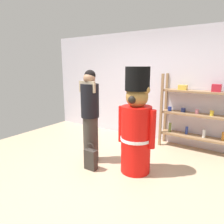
# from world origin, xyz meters

# --- Properties ---
(ground_plane) EXTENTS (6.40, 6.40, 0.00)m
(ground_plane) POSITION_xyz_m (0.00, 0.00, 0.00)
(ground_plane) COLOR tan
(back_wall) EXTENTS (6.40, 0.12, 2.60)m
(back_wall) POSITION_xyz_m (0.00, 2.20, 1.30)
(back_wall) COLOR silver
(back_wall) RESTS_ON ground_plane
(merchandise_shelf) EXTENTS (1.49, 0.35, 1.62)m
(merchandise_shelf) POSITION_xyz_m (0.92, 1.98, 0.82)
(merchandise_shelf) COLOR #93704C
(merchandise_shelf) RESTS_ON ground_plane
(teddy_bear_guard) EXTENTS (0.67, 0.52, 1.77)m
(teddy_bear_guard) POSITION_xyz_m (0.29, 0.44, 0.81)
(teddy_bear_guard) COLOR red
(teddy_bear_guard) RESTS_ON ground_plane
(person_shopper) EXTENTS (0.35, 0.33, 1.71)m
(person_shopper) POSITION_xyz_m (-0.60, 0.33, 0.90)
(person_shopper) COLOR #38332D
(person_shopper) RESTS_ON ground_plane
(shopping_bag) EXTENTS (0.22, 0.11, 0.48)m
(shopping_bag) POSITION_xyz_m (-0.39, 0.06, 0.19)
(shopping_bag) COLOR #332D28
(shopping_bag) RESTS_ON ground_plane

